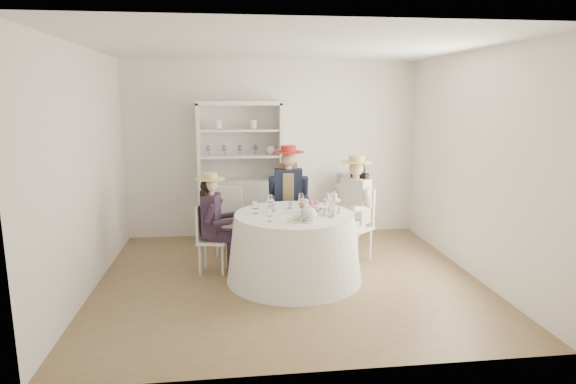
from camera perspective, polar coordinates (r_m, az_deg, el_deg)
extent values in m
plane|color=brown|center=(5.88, 0.12, -10.29)|extent=(4.50, 4.50, 0.00)
plane|color=white|center=(5.50, 0.13, 16.92)|extent=(4.50, 4.50, 0.00)
plane|color=white|center=(7.50, -1.76, 5.06)|extent=(4.50, 0.00, 4.50)
plane|color=white|center=(3.58, 4.06, -1.77)|extent=(4.50, 0.00, 4.50)
plane|color=white|center=(5.71, -22.92, 2.23)|extent=(0.00, 4.50, 4.50)
plane|color=white|center=(6.22, 21.21, 3.02)|extent=(0.00, 4.50, 4.50)
cone|color=white|center=(5.76, 0.73, -6.57)|extent=(1.61, 1.61, 0.79)
cylinder|color=white|center=(5.65, 0.74, -2.67)|extent=(1.41, 1.41, 0.02)
cube|color=silver|center=(7.37, -5.58, -2.09)|extent=(1.32, 0.79, 0.93)
cube|color=silver|center=(7.41, -5.77, 6.06)|extent=(1.20, 0.38, 1.14)
cube|color=silver|center=(7.17, -5.83, 10.44)|extent=(1.32, 0.79, 0.06)
cube|color=silver|center=(7.22, -10.52, 5.80)|extent=(0.17, 0.46, 1.14)
cube|color=silver|center=(7.24, -0.97, 6.00)|extent=(0.17, 0.46, 1.14)
cube|color=silver|center=(7.23, -5.71, 4.29)|extent=(1.22, 0.71, 0.03)
cube|color=silver|center=(7.19, -5.77, 7.31)|extent=(1.22, 0.71, 0.03)
sphere|color=white|center=(7.24, -2.03, 5.01)|extent=(0.14, 0.14, 0.14)
cube|color=silver|center=(7.54, 6.82, -2.72)|extent=(0.58, 0.58, 0.70)
cylinder|color=black|center=(7.43, 6.90, 1.02)|extent=(0.31, 0.31, 0.30)
cube|color=silver|center=(6.08, -8.83, -5.71)|extent=(0.42, 0.42, 0.04)
cylinder|color=silver|center=(5.98, -7.76, -8.03)|extent=(0.03, 0.03, 0.39)
cylinder|color=silver|center=(6.24, -7.19, -7.18)|extent=(0.03, 0.03, 0.39)
cylinder|color=silver|center=(6.04, -10.41, -7.89)|extent=(0.03, 0.03, 0.39)
cylinder|color=silver|center=(6.30, -9.73, -7.06)|extent=(0.03, 0.03, 0.39)
cube|color=silver|center=(6.05, -10.36, -3.48)|extent=(0.10, 0.33, 0.44)
cube|color=black|center=(5.99, -9.09, -2.71)|extent=(0.24, 0.35, 0.51)
cube|color=black|center=(5.96, -8.03, -5.32)|extent=(0.32, 0.18, 0.11)
cylinder|color=black|center=(6.01, -6.80, -7.80)|extent=(0.09, 0.09, 0.41)
cylinder|color=black|center=(5.80, -9.20, -2.55)|extent=(0.17, 0.11, 0.24)
cube|color=black|center=(6.11, -7.70, -4.90)|extent=(0.32, 0.18, 0.11)
cylinder|color=black|center=(6.16, -6.50, -7.32)|extent=(0.09, 0.09, 0.41)
cylinder|color=black|center=(6.14, -8.37, -1.75)|extent=(0.17, 0.11, 0.24)
cylinder|color=#D8A889|center=(5.93, -9.17, -0.13)|extent=(0.08, 0.08, 0.07)
sphere|color=#D8A889|center=(5.92, -9.20, 0.79)|extent=(0.17, 0.17, 0.17)
sphere|color=black|center=(5.93, -9.57, 0.67)|extent=(0.17, 0.17, 0.17)
cube|color=black|center=(5.98, -9.79, -1.28)|extent=(0.11, 0.22, 0.34)
cylinder|color=tan|center=(5.90, -9.22, 1.56)|extent=(0.35, 0.35, 0.01)
cylinder|color=tan|center=(5.90, -9.23, 1.90)|extent=(0.18, 0.18, 0.07)
cube|color=silver|center=(6.73, 0.04, -3.21)|extent=(0.47, 0.47, 0.04)
cylinder|color=silver|center=(6.63, -1.42, -5.63)|extent=(0.04, 0.04, 0.47)
cylinder|color=silver|center=(6.63, 1.54, -5.61)|extent=(0.04, 0.04, 0.47)
cylinder|color=silver|center=(6.96, -1.39, -4.81)|extent=(0.04, 0.04, 0.47)
cylinder|color=silver|center=(6.96, 1.42, -4.80)|extent=(0.04, 0.04, 0.47)
cube|color=silver|center=(6.85, 0.01, -0.48)|extent=(0.41, 0.07, 0.53)
cube|color=#1A2034|center=(6.66, 0.04, 0.12)|extent=(0.40, 0.25, 0.62)
cube|color=tan|center=(6.66, 0.04, 0.12)|extent=(0.17, 0.25, 0.53)
cube|color=#1A2034|center=(6.58, -0.78, -2.77)|extent=(0.18, 0.37, 0.13)
cylinder|color=#1A2034|center=(6.52, -0.77, -5.81)|extent=(0.11, 0.11, 0.49)
cylinder|color=#1A2034|center=(6.61, -1.87, 0.67)|extent=(0.11, 0.19, 0.29)
cube|color=#1A2034|center=(6.58, 0.89, -2.76)|extent=(0.18, 0.37, 0.13)
cylinder|color=#1A2034|center=(6.53, 0.92, -5.80)|extent=(0.11, 0.11, 0.49)
cylinder|color=#1A2034|center=(6.61, 1.95, 0.69)|extent=(0.11, 0.19, 0.29)
cylinder|color=#D8A889|center=(6.61, 0.04, 2.92)|extent=(0.10, 0.10, 0.09)
sphere|color=#D8A889|center=(6.59, 0.04, 3.93)|extent=(0.20, 0.20, 0.20)
sphere|color=tan|center=(6.64, 0.03, 3.85)|extent=(0.20, 0.20, 0.20)
cube|color=tan|center=(6.71, 0.03, 1.77)|extent=(0.26, 0.11, 0.40)
cylinder|color=red|center=(6.58, 0.04, 4.76)|extent=(0.43, 0.43, 0.01)
cylinder|color=red|center=(6.57, 0.04, 5.13)|extent=(0.21, 0.21, 0.09)
cube|color=silver|center=(6.43, 7.80, -4.25)|extent=(0.56, 0.56, 0.04)
cylinder|color=silver|center=(6.46, 5.75, -6.25)|extent=(0.04, 0.04, 0.44)
cylinder|color=silver|center=(6.28, 8.08, -6.82)|extent=(0.04, 0.04, 0.44)
cylinder|color=silver|center=(6.71, 7.44, -5.63)|extent=(0.04, 0.04, 0.44)
cylinder|color=silver|center=(6.54, 9.72, -6.16)|extent=(0.04, 0.04, 0.44)
cube|color=silver|center=(6.51, 8.80, -1.63)|extent=(0.27, 0.31, 0.50)
cube|color=beige|center=(6.36, 8.00, -0.99)|extent=(0.38, 0.41, 0.58)
cube|color=beige|center=(6.37, 6.53, -3.62)|extent=(0.35, 0.32, 0.12)
cylinder|color=beige|center=(6.34, 5.70, -6.49)|extent=(0.10, 0.10, 0.46)
cylinder|color=beige|center=(6.43, 6.30, -0.17)|extent=(0.19, 0.18, 0.28)
cube|color=beige|center=(6.27, 7.85, -3.90)|extent=(0.35, 0.32, 0.12)
cylinder|color=beige|center=(6.24, 7.02, -6.82)|extent=(0.10, 0.10, 0.46)
cylinder|color=beige|center=(6.20, 9.36, -0.68)|extent=(0.19, 0.18, 0.28)
cylinder|color=#D8A889|center=(6.30, 8.07, 1.78)|extent=(0.09, 0.09, 0.08)
sphere|color=#D8A889|center=(6.28, 8.10, 2.77)|extent=(0.19, 0.19, 0.19)
sphere|color=black|center=(6.32, 8.33, 2.67)|extent=(0.19, 0.19, 0.19)
cube|color=black|center=(6.39, 8.46, 0.62)|extent=(0.22, 0.24, 0.38)
cylinder|color=tan|center=(6.27, 8.12, 3.58)|extent=(0.40, 0.40, 0.01)
cylinder|color=tan|center=(6.27, 8.13, 3.95)|extent=(0.20, 0.20, 0.08)
cube|color=silver|center=(6.71, -6.75, -3.51)|extent=(0.48, 0.48, 0.04)
cylinder|color=silver|center=(6.89, -5.10, -5.09)|extent=(0.04, 0.04, 0.45)
cylinder|color=silver|center=(6.96, -7.74, -4.99)|extent=(0.04, 0.04, 0.45)
cylinder|color=silver|center=(6.59, -5.61, -5.88)|extent=(0.04, 0.04, 0.45)
cylinder|color=silver|center=(6.66, -8.37, -5.77)|extent=(0.04, 0.04, 0.45)
cube|color=silver|center=(6.47, -7.14, -1.57)|extent=(0.38, 0.11, 0.51)
imported|color=white|center=(5.74, -1.85, -1.99)|extent=(0.12, 0.12, 0.07)
imported|color=white|center=(5.89, 0.37, -1.65)|extent=(0.08, 0.08, 0.07)
imported|color=white|center=(5.86, 2.47, -1.74)|extent=(0.11, 0.11, 0.07)
imported|color=white|center=(5.68, 3.04, -2.24)|extent=(0.20, 0.20, 0.05)
sphere|color=#D36974|center=(5.66, 3.33, -1.57)|extent=(0.07, 0.07, 0.07)
sphere|color=white|center=(5.70, 3.07, -1.48)|extent=(0.07, 0.07, 0.07)
sphere|color=#D36974|center=(5.71, 2.59, -1.45)|extent=(0.07, 0.07, 0.07)
sphere|color=white|center=(5.69, 2.18, -1.50)|extent=(0.07, 0.07, 0.07)
sphere|color=#D36974|center=(5.64, 2.07, -1.61)|extent=(0.07, 0.07, 0.07)
sphere|color=white|center=(5.60, 2.32, -1.70)|extent=(0.07, 0.07, 0.07)
sphere|color=#D36974|center=(5.59, 2.81, -1.73)|extent=(0.07, 0.07, 0.07)
sphere|color=white|center=(5.61, 3.23, -1.68)|extent=(0.07, 0.07, 0.07)
sphere|color=white|center=(5.31, 2.56, -2.67)|extent=(0.16, 0.16, 0.16)
cylinder|color=white|center=(5.32, 3.63, -2.54)|extent=(0.10, 0.03, 0.08)
cylinder|color=white|center=(5.29, 2.57, -1.80)|extent=(0.04, 0.04, 0.02)
cylinder|color=white|center=(5.32, 1.25, -3.37)|extent=(0.25, 0.25, 0.01)
cube|color=beige|center=(5.29, 0.76, -3.19)|extent=(0.06, 0.04, 0.03)
cube|color=beige|center=(5.31, 1.26, -3.00)|extent=(0.07, 0.05, 0.03)
cube|color=beige|center=(5.34, 1.74, -3.06)|extent=(0.07, 0.06, 0.03)
cube|color=beige|center=(5.35, 0.99, -2.90)|extent=(0.07, 0.07, 0.03)
cube|color=beige|center=(5.28, 1.63, -3.22)|extent=(0.06, 0.07, 0.03)
cylinder|color=white|center=(5.64, 5.25, -2.57)|extent=(0.26, 0.26, 0.01)
cylinder|color=white|center=(5.62, 5.26, -1.79)|extent=(0.02, 0.02, 0.17)
cylinder|color=white|center=(5.60, 5.28, -0.93)|extent=(0.19, 0.19, 0.01)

